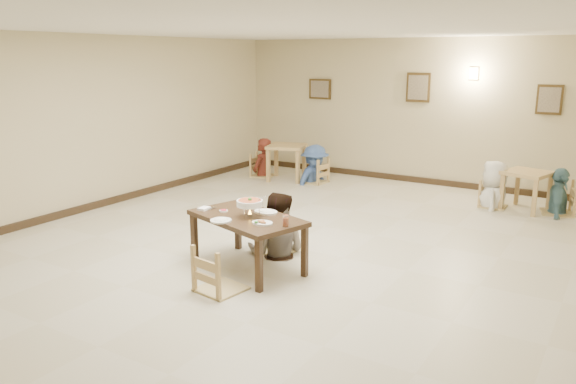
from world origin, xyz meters
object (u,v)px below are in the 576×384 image
Objects in this scene: chair_far at (277,222)px; bg_diner_a at (262,138)px; bg_diner_c at (496,161)px; chair_near at (220,247)px; bg_chair_lr at (315,159)px; bg_chair_rl at (495,181)px; main_table at (247,222)px; bg_table_left at (287,151)px; bg_diner_b at (315,145)px; curry_warmer at (250,203)px; bg_table_right at (527,179)px; bg_chair_rr at (560,183)px; main_diner at (276,192)px; bg_diner_d at (562,168)px; drink_glass at (286,221)px; bg_chair_ll at (262,155)px.

bg_diner_a is at bearing 129.45° from chair_far.
chair_near is at bearing -27.61° from bg_diner_c.
bg_chair_lr is 3.68m from bg_chair_rl.
bg_table_left is (-2.35, 4.72, 0.01)m from main_table.
chair_near reaches higher than bg_table_left.
curry_warmer is at bearing -153.05° from bg_diner_b.
bg_table_right is 0.51× the size of bg_diner_c.
bg_chair_rr is (3.02, 4.16, 0.09)m from chair_far.
main_diner reaches higher than bg_chair_lr.
bg_diner_c is at bearing 67.85° from curry_warmer.
bg_diner_d reaches higher than bg_chair_rl.
drink_glass is at bearing -110.72° from bg_table_right.
bg_diner_c is (3.68, -0.05, 0.03)m from bg_diner_b.
bg_table_right is at bearing 91.26° from bg_diner_d.
bg_table_right is at bearing -104.60° from chair_near.
chair_far is 1.10m from drink_glass.
bg_chair_rr is 6.04m from bg_diner_a.
bg_table_left is at bearing 84.65° from bg_diner_d.
bg_chair_rl is at bearing 67.85° from curry_warmer.
bg_diner_b is at bearing 115.32° from chair_far.
curry_warmer reaches higher than chair_far.
drink_glass is at bearing -49.17° from chair_far.
main_diner reaches higher than chair_far.
chair_far is at bearing -75.65° from chair_near.
drink_glass is at bearing 32.84° from bg_diner_a.
bg_diner_a is at bearing -51.49° from chair_near.
chair_far is at bearing -87.61° from main_diner.
main_table is 5.73m from bg_chair_rr.
chair_far is 4.80m from bg_table_right.
bg_chair_lr is 0.64× the size of bg_diner_d.
bg_chair_lr is at bearing -63.00° from chair_near.
chair_near reaches higher than bg_chair_rl.
bg_chair_lr is 0.31m from bg_diner_b.
main_table is 5.08m from bg_diner_b.
bg_chair_rl reaches higher than bg_table_left.
main_table is 1.68× the size of bg_chair_ll.
bg_diner_a reaches higher than curry_warmer.
chair_far is 5.15m from bg_chair_rr.
bg_diner_a reaches higher than bg_table_left.
bg_chair_ll is 1.04× the size of bg_chair_rl.
bg_chair_ll is (-3.01, 4.75, -0.12)m from main_table.
bg_table_left is at bearing 116.98° from curry_warmer.
bg_chair_rl is (1.93, 4.74, -0.40)m from curry_warmer.
bg_chair_rl is at bearing -83.93° from bg_diner_b.
main_table is at bearing -87.19° from chair_far.
bg_diner_b reaches higher than curry_warmer.
curry_warmer is 5.66m from bg_diner_a.
bg_diner_a is (-3.66, 4.87, 0.10)m from drink_glass.
chair_far is at bearing -49.57° from bg_chair_rr.
bg_table_right reaches higher than main_table.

